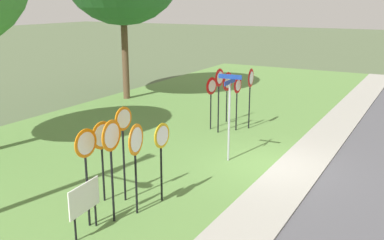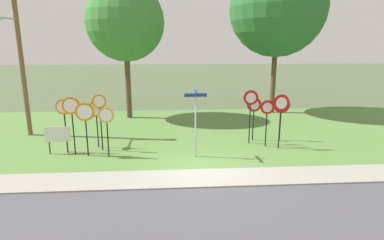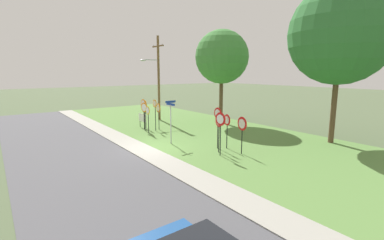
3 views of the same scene
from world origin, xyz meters
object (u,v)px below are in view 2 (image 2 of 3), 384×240
Objects in this scene: oak_tree_right at (278,8)px; yield_sign_far_left at (251,104)px; stop_sign_near_left at (96,114)px; oak_tree_left at (125,22)px; stop_sign_far_center at (72,113)px; yield_sign_near_left at (267,113)px; stop_sign_far_left at (64,114)px; utility_pole at (19,50)px; stop_sign_center_tall at (107,122)px; yield_sign_center at (281,108)px; street_name_post at (196,117)px; yield_sign_near_right at (282,108)px; stop_sign_near_right at (85,118)px; stop_sign_far_right at (100,111)px; yield_sign_far_right at (254,109)px; notice_board at (57,136)px.

yield_sign_far_left is at bearing -115.63° from oak_tree_right.
oak_tree_left reaches higher than stop_sign_near_left.
yield_sign_near_left is (8.89, 0.58, -0.23)m from stop_sign_far_center.
stop_sign_far_left is at bearing 134.96° from stop_sign_far_center.
utility_pole is (-4.24, 2.36, 2.92)m from stop_sign_near_left.
oak_tree_left is at bearing -174.38° from oak_tree_right.
utility_pole is at bearing 144.95° from stop_sign_center_tall.
stop_sign_far_center is (0.46, -0.39, 0.13)m from stop_sign_far_left.
stop_sign_far_left is 0.95× the size of yield_sign_center.
yield_sign_far_left reaches higher than stop_sign_far_center.
street_name_post is at bearing -124.93° from oak_tree_right.
stop_sign_far_center is 5.47m from utility_pole.
yield_sign_near_right is at bearing 3.77° from stop_sign_far_center.
oak_tree_right is (1.87, 7.06, 5.65)m from yield_sign_near_right.
street_name_post is 10.05m from utility_pole.
stop_sign_far_left is (-1.27, -0.59, 0.14)m from stop_sign_near_left.
stop_sign_far_center is (-0.63, 0.25, 0.16)m from stop_sign_near_right.
stop_sign_far_right is at bearing -53.10° from stop_sign_near_left.
oak_tree_left is (-7.05, 5.94, 4.61)m from yield_sign_far_right.
stop_sign_far_center is at bearing 167.36° from stop_sign_center_tall.
notice_board is at bearing -107.22° from oak_tree_left.
stop_sign_center_tall is at bearing -20.16° from notice_board.
stop_sign_far_center is at bearing -101.10° from oak_tree_left.
stop_sign_far_left is 0.29× the size of utility_pole.
oak_tree_right is (10.31, 1.02, 1.06)m from oak_tree_left.
oak_tree_left reaches higher than street_name_post.
stop_sign_center_tall is 7.89m from yield_sign_center.
yield_sign_near_left is at bearing -12.63° from utility_pole.
stop_sign_far_right is 0.30× the size of oak_tree_left.
stop_sign_far_left is at bearing 21.22° from notice_board.
yield_sign_near_left is at bearing -59.88° from yield_sign_far_right.
notice_board is at bearing -149.23° from stop_sign_near_left.
yield_sign_near_left is 0.87× the size of yield_sign_center.
yield_sign_far_right is 0.21× the size of oak_tree_right.
stop_sign_far_left is at bearing -174.60° from yield_sign_near_left.
yield_sign_far_left is at bearing 7.50° from stop_sign_far_left.
notice_board is at bearing -150.86° from stop_sign_far_left.
stop_sign_far_center is 8.84m from oak_tree_left.
yield_sign_near_right is (10.39, 1.11, -0.09)m from stop_sign_far_left.
stop_sign_center_tall is 0.74× the size of street_name_post.
stop_sign_center_tall is at bearing -165.02° from yield_sign_far_left.
yield_sign_far_left is 0.90× the size of street_name_post.
notice_board is at bearing -172.22° from yield_sign_far_left.
street_name_post is (5.37, -0.63, -0.14)m from stop_sign_far_center.
oak_tree_right is (10.68, 8.06, 5.45)m from stop_sign_far_right.
stop_sign_far_right is 1.16× the size of yield_sign_near_left.
yield_sign_far_left is at bearing 14.53° from stop_sign_center_tall.
street_name_post is at bearing -1.62° from stop_sign_center_tall.
yield_sign_near_right is 13.78m from utility_pole.
yield_sign_far_right is (8.53, 1.60, -0.25)m from stop_sign_far_center.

